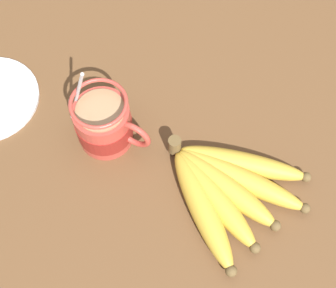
# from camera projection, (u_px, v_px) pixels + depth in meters

# --- Properties ---
(table) EXTENTS (1.14, 1.14, 0.04)m
(table) POSITION_uv_depth(u_px,v_px,m) (144.00, 182.00, 0.73)
(table) COLOR brown
(table) RESTS_ON ground
(coffee_mug) EXTENTS (0.14, 0.09, 0.16)m
(coffee_mug) POSITION_uv_depth(u_px,v_px,m) (104.00, 124.00, 0.71)
(coffee_mug) COLOR #B23D33
(coffee_mug) RESTS_ON table
(banana_bunch) EXTENTS (0.23, 0.21, 0.04)m
(banana_bunch) POSITION_uv_depth(u_px,v_px,m) (225.00, 188.00, 0.69)
(banana_bunch) COLOR brown
(banana_bunch) RESTS_ON table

